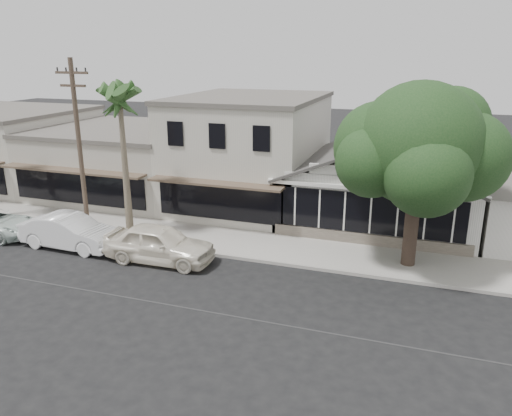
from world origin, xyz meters
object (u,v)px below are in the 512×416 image
at_px(utility_pole, 79,146).
at_px(car_1, 70,232).
at_px(shade_tree, 418,147).
at_px(car_0, 159,244).

xyz_separation_m(utility_pole, car_1, (0.11, -1.53, -3.96)).
bearing_deg(utility_pole, shade_tree, 6.00).
height_order(car_0, shade_tree, shade_tree).
distance_m(car_0, car_1, 5.00).
xyz_separation_m(car_0, car_1, (-5.00, 0.08, -0.05)).
bearing_deg(car_0, shade_tree, -74.15).
relative_size(utility_pole, car_0, 1.75).
bearing_deg(utility_pole, car_1, -85.98).
height_order(utility_pole, car_0, utility_pole).
height_order(utility_pole, shade_tree, utility_pole).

